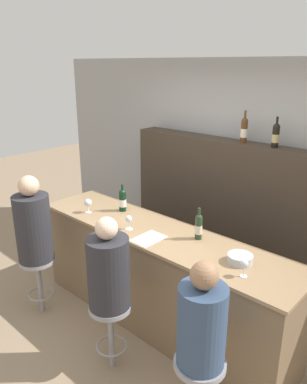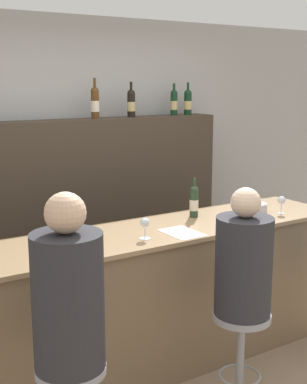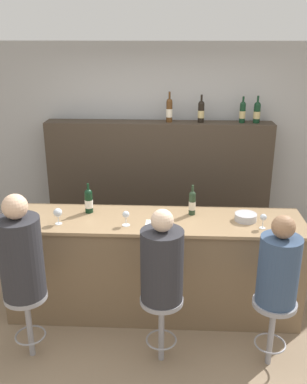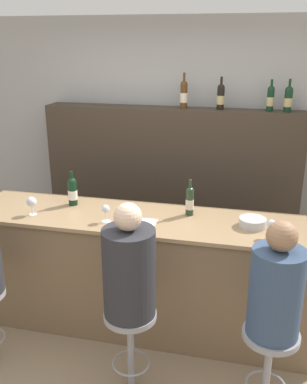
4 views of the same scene
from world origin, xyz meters
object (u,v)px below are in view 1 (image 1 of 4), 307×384
object	(u,v)px
wine_glass_1	(129,220)
bar_stool_right	(199,377)
metal_bowl	(240,259)
bar_stool_middle	(111,318)
bar_stool_left	(38,270)
guest_seated_right	(202,322)
wine_bottle_counter_1	(199,226)
wine_bottle_backbar_1	(276,135)
wine_glass_2	(244,264)
guest_seated_middle	(108,270)
guest_seated_left	(33,225)
wine_bottle_backbar_0	(244,130)
wine_glass_0	(88,203)
wine_bottle_counter_0	(123,200)

from	to	relation	value
wine_glass_1	bar_stool_right	xyz separation A→B (m)	(1.27, -0.56, -0.63)
metal_bowl	bar_stool_middle	distance (m)	1.20
bar_stool_left	guest_seated_right	xyz separation A→B (m)	(2.07, 0.00, 0.46)
wine_bottle_counter_1	wine_glass_1	xyz separation A→B (m)	(-0.61, -0.29, -0.02)
wine_bottle_backbar_1	wine_glass_2	size ratio (longest dim) A/B	2.29
guest_seated_middle	wine_glass_2	bearing A→B (deg)	32.27
wine_glass_2	bar_stool_right	distance (m)	0.85
wine_glass_2	bar_stool_left	xyz separation A→B (m)	(-2.04, -0.56, -0.63)
bar_stool_middle	guest_seated_right	world-z (taller)	guest_seated_right
wine_bottle_counter_1	guest_seated_middle	distance (m)	0.91
wine_glass_1	guest_seated_right	xyz separation A→B (m)	(1.27, -0.56, -0.17)
guest_seated_left	bar_stool_middle	bearing A→B (deg)	-0.00
bar_stool_left	guest_seated_left	xyz separation A→B (m)	(0.00, 0.00, 0.52)
wine_glass_1	guest_seated_middle	xyz separation A→B (m)	(0.35, -0.56, -0.16)
bar_stool_right	guest_seated_left	bearing A→B (deg)	180.00
wine_bottle_backbar_0	guest_seated_middle	world-z (taller)	wine_bottle_backbar_0
wine_glass_0	guest_seated_right	world-z (taller)	guest_seated_right
wine_glass_1	metal_bowl	world-z (taller)	wine_glass_1
bar_stool_right	guest_seated_right	xyz separation A→B (m)	(-0.00, 0.00, 0.46)
wine_bottle_counter_1	bar_stool_left	bearing A→B (deg)	-148.81
bar_stool_left	bar_stool_middle	world-z (taller)	same
wine_bottle_counter_0	guest_seated_middle	size ratio (longest dim) A/B	0.38
wine_bottle_counter_1	wine_bottle_counter_0	bearing A→B (deg)	180.00
guest_seated_middle	bar_stool_left	bearing A→B (deg)	-180.00
wine_bottle_counter_1	guest_seated_right	size ratio (longest dim) A/B	0.40
wine_bottle_counter_0	bar_stool_middle	bearing A→B (deg)	-48.80
wine_bottle_counter_0	guest_seated_left	world-z (taller)	guest_seated_left
bar_stool_right	wine_bottle_backbar_0	bearing A→B (deg)	114.63
wine_bottle_backbar_0	metal_bowl	size ratio (longest dim) A/B	1.70
guest_seated_middle	wine_bottle_counter_1	bearing A→B (deg)	72.74
metal_bowl	wine_glass_1	bearing A→B (deg)	-171.50
metal_bowl	wine_bottle_backbar_1	bearing A→B (deg)	107.04
wine_glass_2	metal_bowl	xyz separation A→B (m)	(-0.13, 0.17, -0.07)
wine_glass_0	bar_stool_middle	distance (m)	1.30
guest_seated_left	wine_glass_2	bearing A→B (deg)	15.50
guest_seated_left	bar_stool_right	world-z (taller)	guest_seated_left
wine_bottle_backbar_0	bar_stool_right	bearing A→B (deg)	-65.37
wine_bottle_counter_0	wine_bottle_backbar_1	bearing A→B (deg)	44.93
wine_bottle_counter_0	guest_seated_right	bearing A→B (deg)	-27.03
wine_glass_2	bar_stool_right	bearing A→B (deg)	-87.03
guest_seated_middle	bar_stool_right	size ratio (longest dim) A/B	1.26
wine_bottle_counter_1	guest_seated_left	size ratio (longest dim) A/B	0.34
bar_stool_right	bar_stool_middle	bearing A→B (deg)	180.00
wine_glass_0	wine_glass_1	world-z (taller)	wine_glass_0
wine_bottle_counter_0	guest_seated_left	xyz separation A→B (m)	(-0.40, -0.85, -0.13)
wine_glass_0	wine_glass_2	size ratio (longest dim) A/B	1.11
wine_bottle_counter_1	guest_seated_left	distance (m)	1.65
guest_seated_middle	wine_bottle_backbar_1	bearing A→B (deg)	79.01
wine_glass_2	wine_bottle_counter_1	bearing A→B (deg)	155.51
wine_bottle_counter_0	wine_glass_2	distance (m)	1.67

